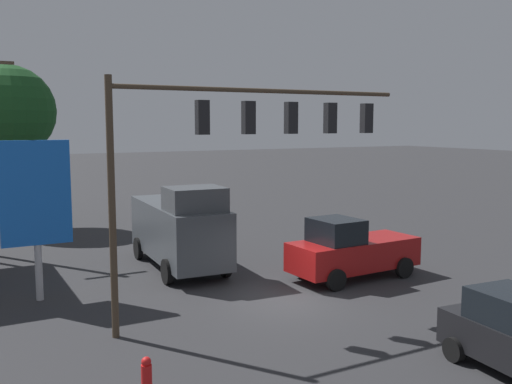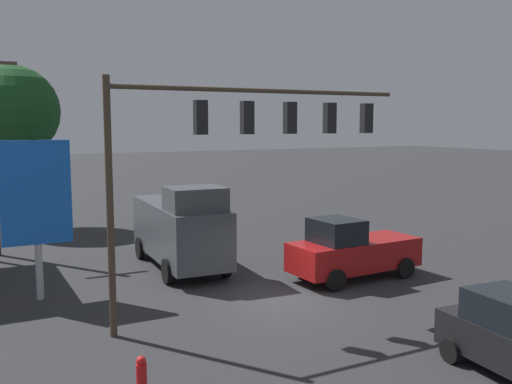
% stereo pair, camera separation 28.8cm
% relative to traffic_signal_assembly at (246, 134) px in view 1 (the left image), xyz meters
% --- Properties ---
extents(ground_plane, '(200.00, 200.00, 0.00)m').
position_rel_traffic_signal_assembly_xyz_m(ground_plane, '(-1.73, -0.52, -5.64)').
color(ground_plane, '#2D2D30').
extents(traffic_signal_assembly, '(9.84, 0.43, 7.26)m').
position_rel_traffic_signal_assembly_xyz_m(traffic_signal_assembly, '(0.00, 0.00, 0.00)').
color(traffic_signal_assembly, '#473828').
rests_on(traffic_signal_assembly, ground).
extents(price_sign, '(2.27, 0.27, 5.41)m').
position_rel_traffic_signal_assembly_xyz_m(price_sign, '(5.52, -4.58, -2.10)').
color(price_sign, '#B7B7BC').
rests_on(price_sign, ground).
extents(pickup_parked, '(5.28, 2.45, 2.40)m').
position_rel_traffic_signal_assembly_xyz_m(pickup_parked, '(-5.44, -1.70, -4.53)').
color(pickup_parked, maroon).
rests_on(pickup_parked, ground).
extents(delivery_truck, '(2.86, 6.92, 3.58)m').
position_rel_traffic_signal_assembly_xyz_m(delivery_truck, '(-0.21, -6.28, -3.94)').
color(delivery_truck, '#474C51').
rests_on(delivery_truck, ground).
extents(street_tree, '(5.16, 5.16, 9.23)m').
position_rel_traffic_signal_assembly_xyz_m(street_tree, '(4.85, -19.41, 0.99)').
color(street_tree, '#4C331E').
rests_on(street_tree, ground).
extents(fire_hydrant, '(0.24, 0.24, 0.88)m').
position_rel_traffic_signal_assembly_xyz_m(fire_hydrant, '(4.45, 3.79, -5.20)').
color(fire_hydrant, red).
rests_on(fire_hydrant, ground).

